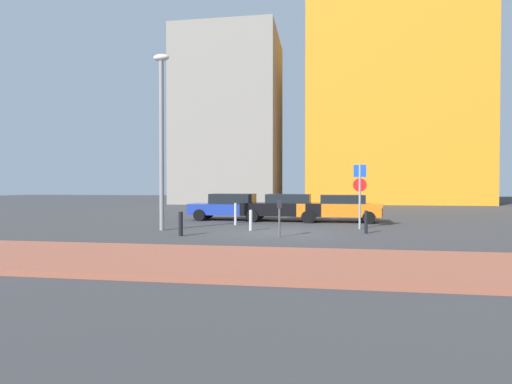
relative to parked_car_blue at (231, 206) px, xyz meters
name	(u,v)px	position (x,y,z in m)	size (l,w,h in m)	color
ground_plane	(279,233)	(3.30, -5.67, -0.78)	(120.00, 120.00, 0.00)	#38383A
sidewalk_brick	(252,262)	(3.30, -12.45, -0.71)	(40.00, 4.06, 0.14)	#93513D
parked_car_blue	(231,206)	(0.00, 0.00, 0.00)	(4.55, 2.05, 1.49)	#1E389E
parked_car_black	(283,207)	(2.99, -0.31, 0.01)	(4.38, 2.09, 1.49)	black
parked_car_orange	(339,208)	(5.98, -0.37, -0.01)	(4.36, 1.92, 1.46)	orange
parking_sign_post	(360,188)	(6.73, -3.72, 1.05)	(0.60, 0.13, 2.91)	gray
parking_meter	(279,213)	(3.44, -7.06, 0.12)	(0.18, 0.14, 1.39)	#4C4C51
street_lamp	(162,128)	(-1.85, -5.56, 3.67)	(0.70, 0.36, 7.65)	gray
traffic_bollard_near	(181,224)	(-0.37, -7.32, -0.31)	(0.17, 0.17, 0.94)	black
traffic_bollard_mid	(366,222)	(6.81, -5.40, -0.32)	(0.13, 0.13, 0.93)	black
traffic_bollard_far	(251,220)	(2.00, -5.07, -0.34)	(0.14, 0.14, 0.90)	#B7B7BC
traffic_bollard_edge	(235,214)	(0.84, -2.80, -0.24)	(0.13, 0.13, 1.09)	#B7B7BC
building_colorful_midrise	(389,71)	(12.72, 25.21, 14.13)	(18.42, 12.17, 29.83)	orange
building_under_construction	(230,120)	(-5.07, 22.30, 8.59)	(10.98, 10.59, 18.76)	gray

